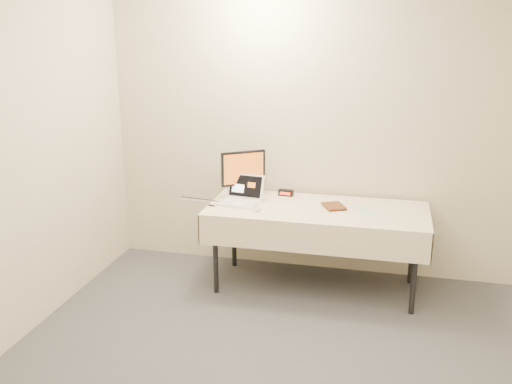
% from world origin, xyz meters
% --- Properties ---
extents(back_wall, '(4.00, 0.10, 2.70)m').
position_xyz_m(back_wall, '(0.00, 2.50, 1.35)').
color(back_wall, beige).
rests_on(back_wall, ground).
extents(table, '(1.86, 0.81, 0.74)m').
position_xyz_m(table, '(0.00, 2.05, 0.68)').
color(table, black).
rests_on(table, ground).
extents(laptop, '(0.38, 0.36, 0.23)m').
position_xyz_m(laptop, '(-0.66, 2.05, 0.79)').
color(laptop, white).
rests_on(laptop, table).
extents(monitor, '(0.35, 0.25, 0.42)m').
position_xyz_m(monitor, '(-0.69, 2.21, 0.99)').
color(monitor, black).
rests_on(monitor, table).
extents(book, '(0.16, 0.09, 0.22)m').
position_xyz_m(book, '(0.06, 2.06, 0.85)').
color(book, brown).
rests_on(book, table).
extents(alarm_clock, '(0.14, 0.07, 0.06)m').
position_xyz_m(alarm_clock, '(-0.33, 2.34, 0.77)').
color(alarm_clock, black).
rests_on(alarm_clock, table).
extents(clicker, '(0.06, 0.10, 0.02)m').
position_xyz_m(clicker, '(-0.47, 1.85, 0.75)').
color(clicker, silver).
rests_on(clicker, table).
extents(paper_form, '(0.18, 0.26, 0.00)m').
position_xyz_m(paper_form, '(0.39, 2.07, 0.74)').
color(paper_form, '#ACD8AF').
rests_on(paper_form, table).
extents(usb_dongle, '(0.06, 0.04, 0.01)m').
position_xyz_m(usb_dongle, '(-0.89, 1.89, 0.74)').
color(usb_dongle, black).
rests_on(usb_dongle, table).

